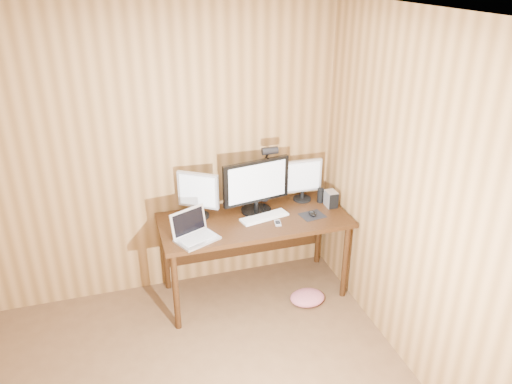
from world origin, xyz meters
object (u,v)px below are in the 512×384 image
monitor_left (198,194)px  mouse (312,213)px  desk (252,227)px  laptop (193,232)px  monitor_center (256,185)px  keyboard (264,217)px  hard_drive (331,199)px  speaker (320,195)px  monitor_right (303,179)px  desk_lamp (267,166)px  phone (278,223)px

monitor_left → mouse: size_ratio=3.92×
desk → mouse: mouse is taller
laptop → mouse: size_ratio=3.76×
mouse → monitor_center: bearing=141.0°
laptop → keyboard: 0.66m
laptop → mouse: laptop is taller
hard_drive → monitor_left: bearing=173.5°
keyboard → speaker: 0.60m
monitor_right → desk_lamp: 0.37m
monitor_center → mouse: bearing=-36.8°
phone → monitor_right: bearing=55.0°
monitor_left → speaker: 1.11m
monitor_right → keyboard: 0.53m
monitor_left → speaker: monitor_left is taller
monitor_right → phone: size_ratio=3.68×
monitor_center → speaker: size_ratio=4.58×
monitor_right → phone: monitor_right is taller
hard_drive → keyboard: bearing=-175.7°
desk → laptop: laptop is taller
hard_drive → speaker: bearing=119.8°
phone → hard_drive: bearing=27.0°
phone → speaker: (0.50, 0.27, 0.06)m
monitor_right → phone: (-0.36, -0.36, -0.20)m
phone → desk: bearing=136.6°
mouse → speaker: bearing=40.5°
monitor_left → laptop: 0.39m
monitor_left → keyboard: size_ratio=0.93×
monitor_right → keyboard: size_ratio=0.89×
desk → mouse: (0.49, -0.17, 0.14)m
laptop → keyboard: (0.64, 0.16, -0.05)m
desk → monitor_left: size_ratio=3.96×
monitor_right → laptop: 1.15m
monitor_center → phone: (0.10, -0.27, -0.24)m
monitor_left → keyboard: 0.59m
monitor_right → phone: 0.55m
monitor_right → hard_drive: size_ratio=2.76×
mouse → desk_lamp: bearing=120.0°
monitor_left → monitor_center: bearing=28.5°
phone → desk_lamp: desk_lamp is taller
desk → hard_drive: size_ratio=11.34×
monitor_center → keyboard: (0.03, -0.14, -0.24)m
phone → mouse: bearing=18.3°
desk → monitor_center: size_ratio=2.65×
mouse → desk_lamp: 0.57m
monitor_right → hard_drive: (0.19, -0.19, -0.14)m
hard_drive → phone: (-0.56, -0.17, -0.06)m
monitor_center → speaker: bearing=-9.7°
hard_drive → desk_lamp: bearing=158.9°
mouse → speaker: speaker is taller
monitor_center → phone: monitor_center is taller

